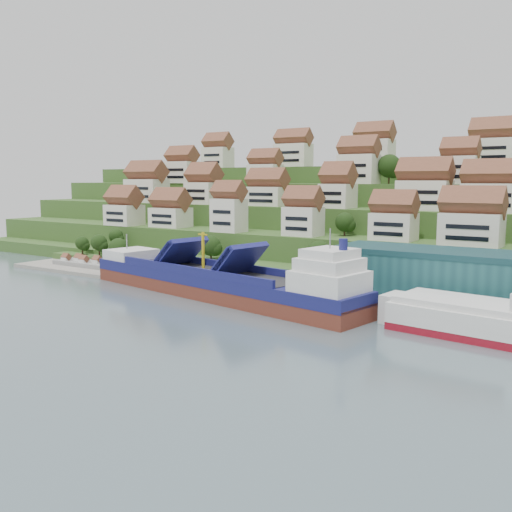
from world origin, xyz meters
The scene contains 11 objects.
ground centered at (0.00, 0.00, 0.00)m, with size 300.00×300.00×0.00m, color slate.
quay centered at (20.00, 15.00, 1.10)m, with size 180.00×14.00×2.20m, color gray.
pebble_beach centered at (-58.00, 12.00, 0.50)m, with size 45.00×20.00×1.00m, color gray.
hillside centered at (0.00, 103.55, 10.66)m, with size 260.00×128.00×31.00m.
hillside_village centered at (-0.17, 60.78, 24.31)m, with size 159.72×62.43×28.95m.
hillside_trees centered at (-10.71, 44.19, 16.49)m, with size 135.24×62.31×31.44m.
warehouse centered at (52.00, 17.00, 7.20)m, with size 60.00×15.00×10.00m, color #21575A.
flagpole centered at (18.11, 10.00, 6.88)m, with size 1.28×0.16×8.00m.
beach_huts centered at (-60.00, 10.75, 2.10)m, with size 14.40×3.70×2.20m.
cargo_ship centered at (-0.38, 0.52, 3.28)m, with size 78.42×25.30×17.19m.
second_ship centered at (57.87, -0.98, 2.91)m, with size 34.41×16.01×9.63m.
Camera 1 is at (75.45, -99.92, 26.39)m, focal length 40.00 mm.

